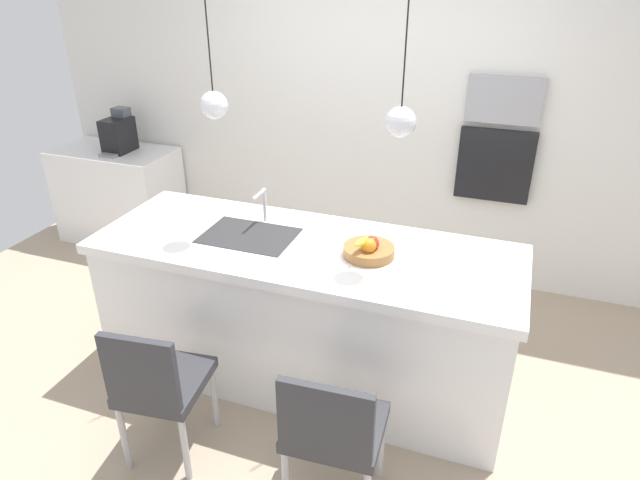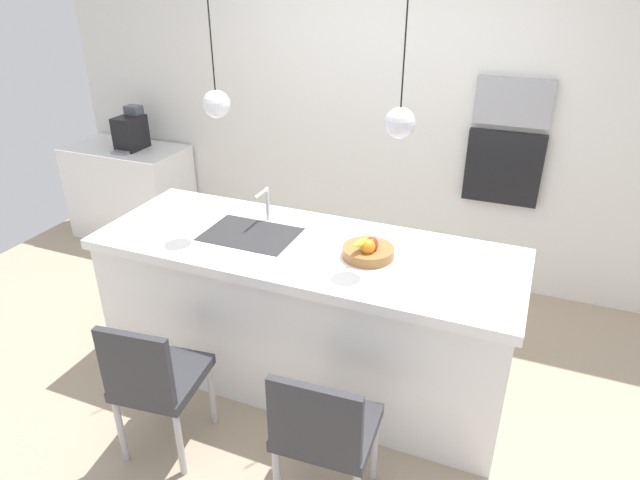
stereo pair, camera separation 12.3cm
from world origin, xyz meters
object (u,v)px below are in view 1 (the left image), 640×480
coffee_machine (118,134)px  chair_near (159,383)px  fruit_bowl (369,249)px  microwave (504,100)px  oven (495,165)px  chair_middle (332,429)px

coffee_machine → chair_near: 2.90m
fruit_bowl → coffee_machine: size_ratio=0.77×
fruit_bowl → microwave: microwave is taller
microwave → chair_near: 3.04m
oven → microwave: bearing=180.0°
coffee_machine → microwave: (3.26, 0.30, 0.49)m
chair_near → chair_middle: 0.95m
chair_middle → chair_near: bearing=-179.7°
fruit_bowl → chair_middle: size_ratio=0.34×
coffee_machine → microwave: size_ratio=0.70×
oven → chair_middle: 2.58m
microwave → chair_near: bearing=-119.8°
fruit_bowl → microwave: size_ratio=0.54×
chair_middle → fruit_bowl: bearing=95.7°
oven → chair_middle: bearing=-100.8°
oven → chair_near: 2.91m
fruit_bowl → chair_middle: (0.09, -0.89, -0.49)m
microwave → fruit_bowl: bearing=-109.5°
fruit_bowl → oven: oven is taller
chair_middle → coffee_machine: bearing=141.9°
oven → chair_middle: size_ratio=0.65×
coffee_machine → chair_middle: size_ratio=0.44×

